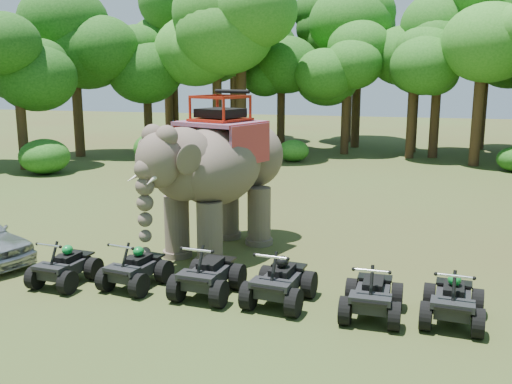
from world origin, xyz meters
TOP-DOWN VIEW (x-y plane):
  - ground at (0.00, 0.00)m, footprint 110.00×110.00m
  - elephant at (-1.25, 1.80)m, footprint 4.12×5.88m
  - atv_0 at (-4.00, -1.75)m, footprint 1.27×1.65m
  - atv_1 at (-2.26, -1.46)m, footprint 1.41×1.76m
  - atv_2 at (-0.41, -1.51)m, footprint 1.40×1.83m
  - atv_3 at (1.28, -1.55)m, footprint 1.47×1.88m
  - atv_4 at (3.31, -1.74)m, footprint 1.25×1.69m
  - atv_5 at (4.91, -1.62)m, footprint 1.35×1.76m
  - tree_0 at (0.00, 22.74)m, footprint 4.96×4.96m
  - tree_1 at (3.97, 21.97)m, footprint 4.78×4.78m
  - tree_2 at (7.42, 19.90)m, footprint 6.12×6.12m
  - tree_27 at (-15.73, 12.51)m, footprint 4.99×4.99m
  - tree_28 at (-15.53, 17.53)m, footprint 6.73×6.73m
  - tree_29 at (-12.28, 20.39)m, footprint 5.48×5.48m
  - tree_30 at (-7.58, 20.30)m, footprint 6.50×6.50m
  - tree_31 at (-4.27, 23.46)m, footprint 5.00×5.00m
  - tree_32 at (-0.58, 29.31)m, footprint 7.14×7.14m
  - tree_33 at (-6.08, 20.42)m, footprint 7.37×7.37m
  - tree_34 at (-8.36, 26.95)m, footprint 7.14×7.14m
  - tree_36 at (-0.62, 29.90)m, footprint 6.86×6.86m
  - tree_37 at (8.51, 27.36)m, footprint 5.02×5.02m
  - tree_39 at (0.32, 26.33)m, footprint 6.54×6.54m
  - tree_40 at (-14.06, 27.79)m, footprint 7.62×7.62m
  - tree_41 at (4.09, 24.78)m, footprint 6.14×6.14m
  - tree_43 at (-13.82, 28.41)m, footprint 5.82×5.82m
  - tree_44 at (5.33, 22.51)m, footprint 5.81×5.81m
  - tree_46 at (-9.44, 29.72)m, footprint 5.87×5.87m

SIDE VIEW (x-z plane):
  - ground at x=0.00m, z-range 0.00..0.00m
  - atv_0 at x=-4.00m, z-range 0.00..1.16m
  - atv_1 at x=-2.26m, z-range 0.00..1.18m
  - atv_5 at x=4.91m, z-range 0.00..1.23m
  - atv_4 at x=3.31m, z-range 0.00..1.23m
  - atv_2 at x=-0.41m, z-range 0.00..1.29m
  - atv_3 at x=1.28m, z-range 0.00..1.29m
  - elephant at x=-1.25m, z-range 0.00..4.53m
  - tree_1 at x=3.97m, z-range 0.00..6.82m
  - tree_0 at x=0.00m, z-range 0.00..7.09m
  - tree_27 at x=-15.73m, z-range 0.00..7.13m
  - tree_31 at x=-4.27m, z-range 0.00..7.15m
  - tree_37 at x=8.51m, z-range 0.00..7.17m
  - tree_29 at x=-12.28m, z-range 0.00..7.83m
  - tree_44 at x=5.33m, z-range 0.00..8.31m
  - tree_43 at x=-13.82m, z-range 0.00..8.31m
  - tree_46 at x=-9.44m, z-range 0.00..8.38m
  - tree_2 at x=7.42m, z-range 0.00..8.74m
  - tree_41 at x=4.09m, z-range 0.00..8.78m
  - tree_30 at x=-7.58m, z-range 0.00..9.28m
  - tree_39 at x=0.32m, z-range 0.00..9.35m
  - tree_28 at x=-15.53m, z-range 0.00..9.62m
  - tree_36 at x=-0.62m, z-range 0.00..9.80m
  - tree_32 at x=-0.58m, z-range 0.00..10.19m
  - tree_34 at x=-8.36m, z-range 0.00..10.20m
  - tree_33 at x=-6.08m, z-range 0.00..10.53m
  - tree_40 at x=-14.06m, z-range 0.00..10.88m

